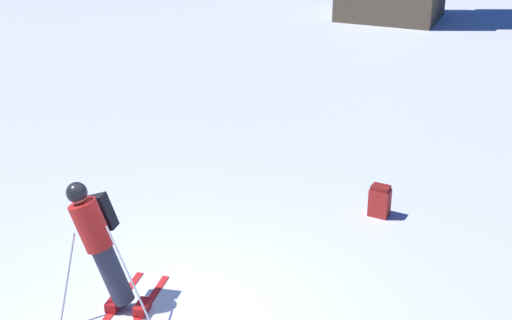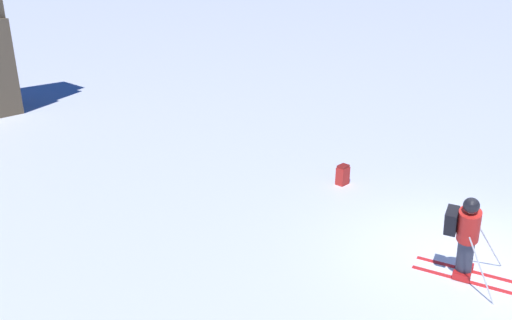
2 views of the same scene
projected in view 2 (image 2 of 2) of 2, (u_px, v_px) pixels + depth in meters
ground_plane at (473, 261)px, 8.96m from camera, size 300.00×300.00×0.00m
skier at (466, 235)px, 7.99m from camera, size 1.41×1.67×1.69m
spare_backpack at (343, 175)px, 12.19m from camera, size 0.32×0.25×0.50m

